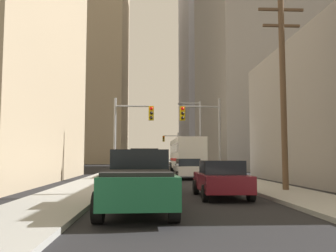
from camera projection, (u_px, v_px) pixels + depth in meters
name	position (u px, v px, depth m)	size (l,w,h in m)	color
sidewalk_left	(126.00, 167.00, 52.42)	(2.80, 160.00, 0.15)	#9E9E99
sidewalk_right	(190.00, 167.00, 52.91)	(2.80, 160.00, 0.15)	#9E9E99
city_bus	(186.00, 154.00, 36.19)	(2.67, 11.51, 3.40)	silver
pickup_truck_green	(139.00, 181.00, 10.97)	(2.20, 5.45, 1.90)	#195938
cargo_van_black	(144.00, 161.00, 28.25)	(2.16, 5.26, 2.26)	black
sedan_maroon	(221.00, 179.00, 14.68)	(1.95, 4.23, 1.52)	maroon
sedan_navy	(143.00, 175.00, 17.42)	(1.95, 4.22, 1.52)	#141E4C
sedan_white	(188.00, 169.00, 26.80)	(1.95, 4.24, 1.52)	white
traffic_signal_near_left	(132.00, 125.00, 26.38)	(2.94, 0.44, 6.00)	gray
traffic_signal_near_right	(203.00, 125.00, 26.66)	(3.06, 0.44, 6.00)	gray
traffic_signal_far_right	(171.00, 144.00, 64.67)	(2.90, 0.44, 6.00)	gray
utility_pole_right	(283.00, 87.00, 16.99)	(2.20, 0.28, 9.36)	brown
street_lamp_right	(196.00, 129.00, 37.57)	(2.44, 0.32, 7.50)	gray
building_left_far_tower	(99.00, 46.00, 92.62)	(14.10, 27.04, 60.10)	tan
building_right_mid_block	(260.00, 51.00, 54.12)	(16.50, 27.05, 35.20)	gray
building_right_far_highrise	(218.00, 55.00, 93.48)	(18.39, 27.68, 56.42)	#93939E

